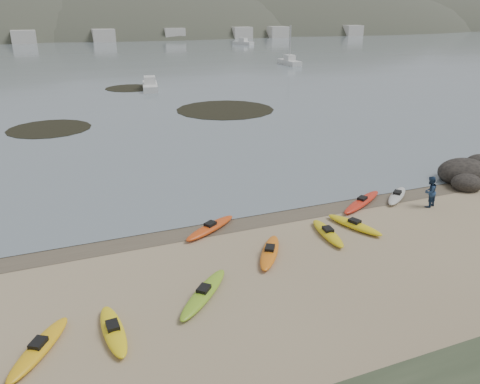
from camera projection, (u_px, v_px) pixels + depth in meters
name	position (u px, v px, depth m)	size (l,w,h in m)	color
ground	(240.00, 219.00, 24.48)	(600.00, 600.00, 0.00)	tan
wet_sand	(242.00, 221.00, 24.22)	(60.00, 60.00, 0.00)	brown
water	(57.00, 26.00, 283.65)	(1200.00, 1200.00, 0.00)	slate
kayaks	(275.00, 245.00, 21.37)	(21.81, 9.23, 0.34)	#85B925
person_east	(430.00, 192.00, 25.66)	(0.86, 0.67, 1.76)	navy
rock_cluster	(472.00, 177.00, 29.92)	(5.19, 3.80, 1.70)	black
kelp_mats	(162.00, 108.00, 51.50)	(26.83, 27.81, 0.04)	black
moored_boats	(79.00, 63.00, 89.14)	(98.38, 80.78, 1.28)	silver
far_hills	(162.00, 70.00, 211.50)	(550.00, 135.00, 80.00)	#384235
far_town	(91.00, 36.00, 151.09)	(199.00, 5.00, 4.00)	beige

